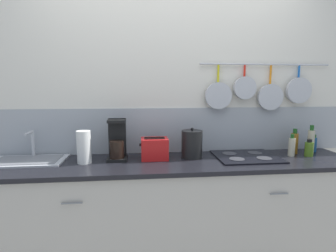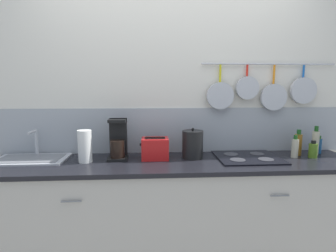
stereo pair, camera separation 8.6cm
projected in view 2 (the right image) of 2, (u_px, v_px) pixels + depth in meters
The scene contains 14 objects.
wall_back at pixel (172, 111), 2.39m from camera, with size 7.20×0.13×2.60m.
cabinet_base at pixel (174, 215), 2.18m from camera, with size 2.97×0.58×0.86m.
countertop at pixel (175, 163), 2.12m from camera, with size 3.01×0.60×0.03m.
sink_basin at pixel (31, 158), 2.15m from camera, with size 0.58×0.35×0.23m.
paper_towel_roll at pixel (85, 146), 2.08m from camera, with size 0.11×0.11×0.26m.
coffee_maker at pixel (118, 142), 2.18m from camera, with size 0.16×0.18×0.33m.
toaster at pixel (155, 148), 2.18m from camera, with size 0.24×0.17×0.18m.
kettle at pixel (193, 144), 2.20m from camera, with size 0.18×0.18×0.26m.
cooktop at pixel (248, 157), 2.21m from camera, with size 0.52×0.45×0.01m.
bottle_cooking_wine at pixel (295, 148), 2.22m from camera, with size 0.06×0.06×0.19m.
bottle_dish_soap at pixel (298, 144), 2.30m from camera, with size 0.06×0.06×0.23m.
bottle_olive_oil at pixel (313, 150), 2.22m from camera, with size 0.07×0.07×0.15m.
bottle_sesame_oil at pixel (315, 142), 2.31m from camera, with size 0.06×0.06×0.26m.
bottle_vinegar at pixel (319, 146), 2.36m from camera, with size 0.05×0.05×0.16m.
Camera 2 is at (-0.19, -2.04, 1.48)m, focal length 28.00 mm.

